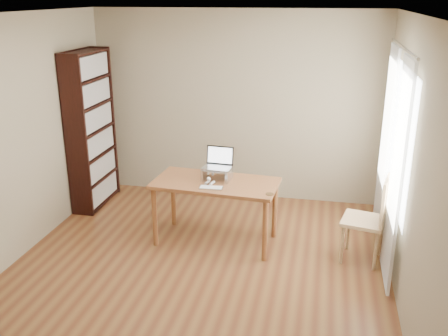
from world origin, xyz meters
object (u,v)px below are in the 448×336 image
Objects in this scene: bookshelf at (91,130)px; cat at (217,173)px; desk at (216,189)px; laptop at (218,162)px; chair at (371,216)px; keyboard at (211,188)px.

bookshelf is 2.00m from cat.
bookshelf is 4.39× the size of cat.
cat is at bearing 99.22° from desk.
laptop is 0.34× the size of chair.
bookshelf is 2.08m from desk.
desk is 1.49× the size of chair.
laptop is (0.00, 0.14, 0.29)m from desk.
cat is at bearing -106.98° from laptop.
laptop reaches higher than chair.
bookshelf is 3.75m from chair.
keyboard is (-0.00, -0.36, -0.18)m from laptop.
chair is (1.73, 0.12, -0.23)m from keyboard.
desk is 1.74m from chair.
chair is at bearing -3.54° from laptop.
keyboard is (1.88, -1.01, -0.29)m from bookshelf.
bookshelf is at bearing 161.49° from desk.
chair reaches higher than desk.
bookshelf is 2.15m from keyboard.
bookshelf reaches higher than cat.
laptop reaches higher than cat.
desk is at bearing -85.84° from laptop.
keyboard reaches higher than desk.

